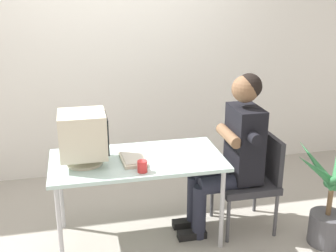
% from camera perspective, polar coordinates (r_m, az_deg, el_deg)
% --- Properties ---
extents(ground_plane, '(12.00, 12.00, 0.00)m').
position_cam_1_polar(ground_plane, '(3.69, -3.87, -14.51)').
color(ground_plane, '#9E998E').
extents(wall_back, '(8.00, 0.10, 3.00)m').
position_cam_1_polar(wall_back, '(4.54, -3.28, 12.19)').
color(wall_back, silver).
rests_on(wall_back, ground_plane).
extents(desk, '(1.35, 0.69, 0.71)m').
position_cam_1_polar(desk, '(3.38, -4.12, -5.21)').
color(desk, '#B7B7BC').
rests_on(desk, ground_plane).
extents(crt_monitor, '(0.35, 0.33, 0.41)m').
position_cam_1_polar(crt_monitor, '(3.23, -11.27, -1.23)').
color(crt_monitor, beige).
rests_on(crt_monitor, desk).
extents(keyboard, '(0.20, 0.43, 0.03)m').
position_cam_1_polar(keyboard, '(3.36, -4.89, -4.03)').
color(keyboard, beige).
rests_on(keyboard, desk).
extents(office_chair, '(0.48, 0.48, 0.82)m').
position_cam_1_polar(office_chair, '(3.68, 11.13, -6.58)').
color(office_chair, '#4C4C51').
rests_on(office_chair, ground_plane).
extents(person_seated, '(0.69, 0.56, 1.35)m').
position_cam_1_polar(person_seated, '(3.51, 8.77, -2.92)').
color(person_seated, black).
rests_on(person_seated, ground_plane).
extents(potted_plant, '(0.78, 0.75, 0.90)m').
position_cam_1_polar(potted_plant, '(3.65, 20.91, -9.34)').
color(potted_plant, '#4C4C51').
rests_on(potted_plant, ground_plane).
extents(desk_mug, '(0.07, 0.08, 0.09)m').
position_cam_1_polar(desk_mug, '(3.11, -3.49, -5.39)').
color(desk_mug, red).
rests_on(desk_mug, desk).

